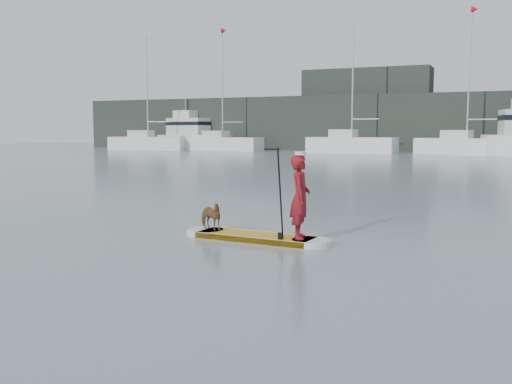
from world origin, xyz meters
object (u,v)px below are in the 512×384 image
at_px(paddler, 300,197).
at_px(motor_yacht_b, 192,135).
at_px(paddleboard, 256,237).
at_px(sailboat_b, 222,142).
at_px(dog, 210,216).
at_px(sailboat_a, 148,142).
at_px(sailboat_d, 466,144).
at_px(sailboat_c, 351,144).

distance_m(paddler, motor_yacht_b, 57.62).
bearing_deg(paddleboard, motor_yacht_b, 125.60).
relative_size(paddleboard, paddler, 1.98).
bearing_deg(paddler, sailboat_b, 13.30).
height_order(paddleboard, sailboat_b, sailboat_b).
relative_size(paddleboard, motor_yacht_b, 0.34).
bearing_deg(paddler, motor_yacht_b, 16.71).
height_order(dog, sailboat_a, sailboat_a).
bearing_deg(motor_yacht_b, sailboat_a, -105.85).
relative_size(sailboat_a, motor_yacht_b, 1.32).
bearing_deg(dog, motor_yacht_b, 52.87).
xyz_separation_m(paddleboard, sailboat_d, (1.28, 44.83, 0.88)).
bearing_deg(paddleboard, sailboat_d, 92.60).
xyz_separation_m(paddler, sailboat_a, (-33.35, 43.46, -0.07)).
distance_m(sailboat_d, motor_yacht_b, 31.22).
height_order(paddleboard, dog, dog).
bearing_deg(sailboat_d, sailboat_a, -166.11).
relative_size(paddleboard, sailboat_a, 0.26).
relative_size(dog, sailboat_a, 0.06).
bearing_deg(sailboat_b, paddleboard, -59.78).
xyz_separation_m(paddler, sailboat_c, (-10.25, 44.36, -0.04)).
distance_m(paddler, sailboat_b, 51.93).
height_order(dog, sailboat_d, sailboat_d).
distance_m(dog, sailboat_b, 50.81).
xyz_separation_m(sailboat_b, sailboat_d, (25.28, -0.62, 0.03)).
bearing_deg(paddler, sailboat_d, -15.84).
relative_size(sailboat_a, sailboat_b, 0.95).
relative_size(paddleboard, dog, 4.54).
height_order(paddler, dog, paddler).
distance_m(sailboat_c, motor_yacht_b, 20.92).
height_order(paddler, sailboat_c, sailboat_c).
xyz_separation_m(paddler, sailboat_b, (-24.99, 45.52, -0.04)).
bearing_deg(sailboat_a, paddler, -62.32).
bearing_deg(sailboat_a, motor_yacht_b, 53.49).
xyz_separation_m(paddleboard, sailboat_a, (-32.37, 43.39, 0.82)).
relative_size(sailboat_b, motor_yacht_b, 1.38).
distance_m(paddler, sailboat_c, 45.52).
bearing_deg(motor_yacht_b, sailboat_c, -1.36).
distance_m(sailboat_c, sailboat_d, 10.56).
bearing_deg(sailboat_a, sailboat_d, -7.37).
xyz_separation_m(dog, sailboat_b, (-22.87, 45.37, 0.49)).
distance_m(paddler, dog, 2.19).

